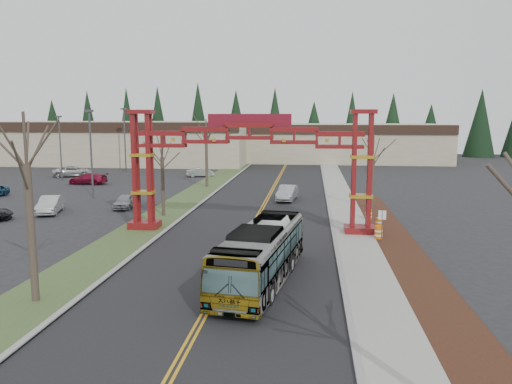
# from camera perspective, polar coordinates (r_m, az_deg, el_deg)

# --- Properties ---
(ground) EXTENTS (200.00, 200.00, 0.00)m
(ground) POSITION_cam_1_polar(r_m,az_deg,el_deg) (20.09, -7.32, -16.18)
(ground) COLOR black
(ground) RESTS_ON ground
(road) EXTENTS (12.00, 110.00, 0.02)m
(road) POSITION_cam_1_polar(r_m,az_deg,el_deg) (43.75, 0.40, -2.45)
(road) COLOR black
(road) RESTS_ON ground
(lane_line_left) EXTENTS (0.12, 100.00, 0.01)m
(lane_line_left) POSITION_cam_1_polar(r_m,az_deg,el_deg) (43.76, 0.25, -2.42)
(lane_line_left) COLOR orange
(lane_line_left) RESTS_ON road
(lane_line_right) EXTENTS (0.12, 100.00, 0.01)m
(lane_line_right) POSITION_cam_1_polar(r_m,az_deg,el_deg) (43.73, 0.56, -2.43)
(lane_line_right) COLOR orange
(lane_line_right) RESTS_ON road
(curb_right) EXTENTS (0.30, 110.00, 0.15)m
(curb_right) POSITION_cam_1_polar(r_m,az_deg,el_deg) (43.54, 8.49, -2.51)
(curb_right) COLOR gray
(curb_right) RESTS_ON ground
(sidewalk_right) EXTENTS (2.60, 110.00, 0.14)m
(sidewalk_right) POSITION_cam_1_polar(r_m,az_deg,el_deg) (43.62, 10.39, -2.54)
(sidewalk_right) COLOR gray
(sidewalk_right) RESTS_ON ground
(landscape_strip) EXTENTS (2.60, 50.00, 0.12)m
(landscape_strip) POSITION_cam_1_polar(r_m,az_deg,el_deg) (29.50, 17.51, -8.22)
(landscape_strip) COLOR black
(landscape_strip) RESTS_ON ground
(grass_median) EXTENTS (4.00, 110.00, 0.08)m
(grass_median) POSITION_cam_1_polar(r_m,az_deg,el_deg) (45.26, -9.73, -2.16)
(grass_median) COLOR #374B25
(grass_median) RESTS_ON ground
(curb_left) EXTENTS (0.30, 110.00, 0.15)m
(curb_left) POSITION_cam_1_polar(r_m,az_deg,el_deg) (44.78, -7.45, -2.18)
(curb_left) COLOR gray
(curb_left) RESTS_ON ground
(gateway_arch) EXTENTS (18.20, 1.60, 8.90)m
(gateway_arch) POSITION_cam_1_polar(r_m,az_deg,el_deg) (36.06, -0.74, 4.76)
(gateway_arch) COLOR #5C0F0C
(gateway_arch) RESTS_ON ground
(retail_building_west) EXTENTS (46.00, 22.30, 7.50)m
(retail_building_west) POSITION_cam_1_polar(r_m,az_deg,el_deg) (96.16, -14.71, 5.57)
(retail_building_west) COLOR tan
(retail_building_west) RESTS_ON ground
(retail_building_east) EXTENTS (38.00, 20.30, 7.00)m
(retail_building_east) POSITION_cam_1_polar(r_m,az_deg,el_deg) (97.94, 9.65, 5.63)
(retail_building_east) COLOR tan
(retail_building_east) RESTS_ON ground
(conifer_treeline) EXTENTS (116.10, 5.60, 13.00)m
(conifer_treeline) POSITION_cam_1_polar(r_m,az_deg,el_deg) (109.80, 4.20, 7.59)
(conifer_treeline) COLOR black
(conifer_treeline) RESTS_ON ground
(transit_bus) EXTENTS (4.06, 11.00, 2.99)m
(transit_bus) POSITION_cam_1_polar(r_m,az_deg,el_deg) (25.43, 0.61, -7.14)
(transit_bus) COLOR #9DA0A5
(transit_bus) RESTS_ON ground
(silver_sedan) EXTENTS (2.15, 4.77, 1.52)m
(silver_sedan) POSITION_cam_1_polar(r_m,az_deg,el_deg) (50.51, 3.58, -0.11)
(silver_sedan) COLOR #A5A8AD
(silver_sedan) RESTS_ON ground
(parked_car_near_a) EXTENTS (1.77, 3.88, 1.29)m
(parked_car_near_a) POSITION_cam_1_polar(r_m,az_deg,el_deg) (47.71, -14.71, -1.03)
(parked_car_near_a) COLOR #A5A7AD
(parked_car_near_a) RESTS_ON ground
(parked_car_near_b) EXTENTS (2.74, 4.79, 1.49)m
(parked_car_near_b) POSITION_cam_1_polar(r_m,az_deg,el_deg) (47.33, -22.45, -1.36)
(parked_car_near_b) COLOR silver
(parked_car_near_b) RESTS_ON ground
(parked_car_mid_a) EXTENTS (4.85, 2.10, 1.39)m
(parked_car_mid_a) POSITION_cam_1_polar(r_m,az_deg,el_deg) (66.04, -18.66, 1.46)
(parked_car_mid_a) COLOR maroon
(parked_car_mid_a) RESTS_ON ground
(parked_car_far_a) EXTENTS (4.04, 2.55, 1.26)m
(parked_car_far_a) POSITION_cam_1_polar(r_m,az_deg,el_deg) (70.71, -6.39, 2.25)
(parked_car_far_a) COLOR #A4A9AC
(parked_car_far_a) RESTS_ON ground
(parked_car_far_b) EXTENTS (5.96, 4.37, 1.51)m
(parked_car_far_b) POSITION_cam_1_polar(r_m,az_deg,el_deg) (75.09, -20.17, 2.24)
(parked_car_far_b) COLOR silver
(parked_car_far_b) RESTS_ON ground
(bare_tree_median_near) EXTENTS (3.48, 3.48, 8.63)m
(bare_tree_median_near) POSITION_cam_1_polar(r_m,az_deg,el_deg) (24.15, -24.74, 2.79)
(bare_tree_median_near) COLOR #382D26
(bare_tree_median_near) RESTS_ON ground
(bare_tree_median_mid) EXTENTS (3.07, 3.07, 7.06)m
(bare_tree_median_mid) POSITION_cam_1_polar(r_m,az_deg,el_deg) (42.57, -10.69, 3.89)
(bare_tree_median_mid) COLOR #382D26
(bare_tree_median_mid) RESTS_ON ground
(bare_tree_median_far) EXTENTS (3.40, 3.40, 8.14)m
(bare_tree_median_far) POSITION_cam_1_polar(r_m,az_deg,el_deg) (59.74, -5.71, 6.13)
(bare_tree_median_far) COLOR #382D26
(bare_tree_median_far) RESTS_ON ground
(bare_tree_right_far) EXTENTS (2.95, 2.95, 6.72)m
(bare_tree_right_far) POSITION_cam_1_polar(r_m,az_deg,el_deg) (46.29, 13.26, 3.85)
(bare_tree_right_far) COLOR #382D26
(bare_tree_right_far) RESTS_ON ground
(light_pole_near) EXTENTS (0.79, 0.39, 9.10)m
(light_pole_near) POSITION_cam_1_polar(r_m,az_deg,el_deg) (54.16, -18.36, 4.86)
(light_pole_near) COLOR #3F3F44
(light_pole_near) RESTS_ON ground
(light_pole_mid) EXTENTS (0.74, 0.37, 8.53)m
(light_pole_mid) POSITION_cam_1_polar(r_m,az_deg,el_deg) (70.31, -21.48, 5.19)
(light_pole_mid) COLOR #3F3F44
(light_pole_mid) RESTS_ON ground
(light_pole_far) EXTENTS (0.84, 0.42, 9.70)m
(light_pole_far) POSITION_cam_1_polar(r_m,az_deg,el_deg) (79.50, -14.78, 6.32)
(light_pole_far) COLOR #3F3F44
(light_pole_far) RESTS_ON ground
(street_sign) EXTENTS (0.51, 0.09, 2.23)m
(street_sign) POSITION_cam_1_polar(r_m,az_deg,el_deg) (34.27, 14.21, -3.10)
(street_sign) COLOR #3F3F44
(street_sign) RESTS_ON ground
(barrel_south) EXTENTS (0.55, 0.55, 1.01)m
(barrel_south) POSITION_cam_1_polar(r_m,az_deg,el_deg) (35.33, 13.82, -4.56)
(barrel_south) COLOR orange
(barrel_south) RESTS_ON ground
(barrel_mid) EXTENTS (0.50, 0.50, 0.92)m
(barrel_mid) POSITION_cam_1_polar(r_m,az_deg,el_deg) (38.46, 13.88, -3.56)
(barrel_mid) COLOR orange
(barrel_mid) RESTS_ON ground
(barrel_north) EXTENTS (0.54, 0.54, 0.99)m
(barrel_north) POSITION_cam_1_polar(r_m,az_deg,el_deg) (41.57, 12.73, -2.56)
(barrel_north) COLOR orange
(barrel_north) RESTS_ON ground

